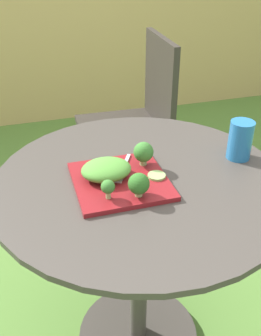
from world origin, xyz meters
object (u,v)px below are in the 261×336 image
patio_chair (139,112)px  salad_plate (120,181)px  fork (122,170)px  drinking_glass (240,142)px

patio_chair → salad_plate: bearing=-110.9°
patio_chair → fork: patio_chair is taller
patio_chair → salad_plate: 1.00m
salad_plate → fork: bearing=66.7°
salad_plate → fork: (0.02, 0.04, 0.01)m
patio_chair → salad_plate: patio_chair is taller
fork → drinking_glass: bearing=-0.3°
patio_chair → salad_plate: size_ratio=3.53×
salad_plate → drinking_glass: 0.39m
patio_chair → drinking_glass: bearing=-87.6°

